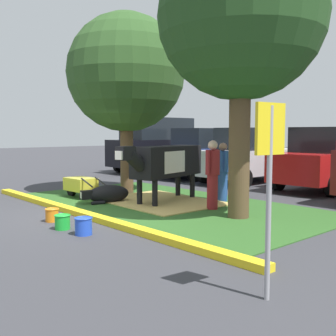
% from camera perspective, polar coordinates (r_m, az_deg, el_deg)
% --- Properties ---
extents(ground_plane, '(80.00, 80.00, 0.00)m').
position_cam_1_polar(ground_plane, '(9.65, -10.94, -6.20)').
color(ground_plane, '#38383D').
extents(grass_island, '(8.37, 4.52, 0.02)m').
position_cam_1_polar(grass_island, '(10.60, -0.10, -5.04)').
color(grass_island, '#2D5B23').
rests_on(grass_island, ground).
extents(curb_yellow, '(9.57, 0.24, 0.12)m').
position_cam_1_polar(curb_yellow, '(9.20, -11.49, -6.37)').
color(curb_yellow, yellow).
rests_on(curb_yellow, ground).
extents(hay_bedding, '(3.24, 2.46, 0.04)m').
position_cam_1_polar(hay_bedding, '(10.91, -1.18, -4.68)').
color(hay_bedding, tan).
rests_on(hay_bedding, ground).
extents(shade_tree_left, '(3.51, 3.51, 5.39)m').
position_cam_1_polar(shade_tree_left, '(12.58, -5.87, 12.98)').
color(shade_tree_left, brown).
rests_on(shade_tree_left, ground).
extents(shade_tree_right, '(3.53, 3.53, 6.05)m').
position_cam_1_polar(shade_tree_right, '(9.20, 10.17, 19.98)').
color(shade_tree_right, brown).
rests_on(shade_tree_right, ground).
extents(cow_holstein, '(1.19, 3.09, 1.54)m').
position_cam_1_polar(cow_holstein, '(10.76, -0.44, 0.87)').
color(cow_holstein, black).
rests_on(cow_holstein, ground).
extents(calf_lying, '(0.73, 1.33, 0.48)m').
position_cam_1_polar(calf_lying, '(10.87, -8.42, -3.62)').
color(calf_lying, black).
rests_on(calf_lying, ground).
extents(person_handler, '(0.34, 0.52, 1.67)m').
position_cam_1_polar(person_handler, '(9.81, 6.22, -0.65)').
color(person_handler, maroon).
rests_on(person_handler, ground).
extents(person_visitor_near, '(0.48, 0.34, 1.58)m').
position_cam_1_polar(person_visitor_near, '(11.01, 7.64, -0.32)').
color(person_visitor_near, '#23478C').
rests_on(person_visitor_near, ground).
extents(wheelbarrow, '(1.61, 0.65, 0.63)m').
position_cam_1_polar(wheelbarrow, '(11.82, -12.14, -2.26)').
color(wheelbarrow, gold).
rests_on(wheelbarrow, ground).
extents(parking_sign, '(0.08, 0.44, 2.18)m').
position_cam_1_polar(parking_sign, '(4.56, 13.97, 0.77)').
color(parking_sign, '#99999E').
rests_on(parking_sign, ground).
extents(bucket_orange, '(0.29, 0.29, 0.28)m').
position_cam_1_polar(bucket_orange, '(8.91, -15.86, -6.28)').
color(bucket_orange, orange).
rests_on(bucket_orange, ground).
extents(bucket_green, '(0.31, 0.31, 0.28)m').
position_cam_1_polar(bucket_green, '(8.17, -14.49, -7.25)').
color(bucket_green, green).
rests_on(bucket_green, ground).
extents(bucket_blue, '(0.33, 0.33, 0.32)m').
position_cam_1_polar(bucket_blue, '(7.66, -11.69, -7.88)').
color(bucket_blue, blue).
rests_on(bucket_blue, ground).
extents(suv_black, '(2.17, 4.62, 2.52)m').
position_cam_1_polar(suv_black, '(19.17, -1.48, 3.25)').
color(suv_black, black).
rests_on(suv_black, ground).
extents(sedan_blue, '(2.06, 4.42, 2.02)m').
position_cam_1_polar(sedan_blue, '(17.00, 4.92, 2.05)').
color(sedan_blue, navy).
rests_on(sedan_blue, ground).
extents(sedan_silver, '(2.06, 4.42, 2.02)m').
position_cam_1_polar(sedan_silver, '(15.49, 11.18, 1.68)').
color(sedan_silver, silver).
rests_on(sedan_silver, ground).
extents(sedan_red, '(2.06, 4.42, 2.02)m').
position_cam_1_polar(sedan_red, '(14.28, 21.30, 1.16)').
color(sedan_red, red).
rests_on(sedan_red, ground).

